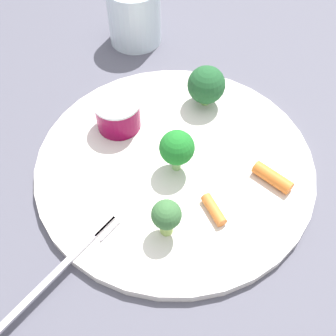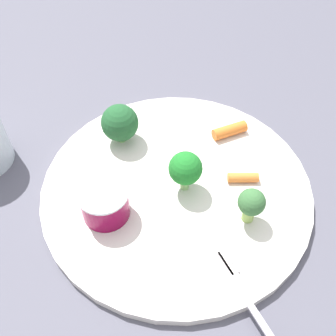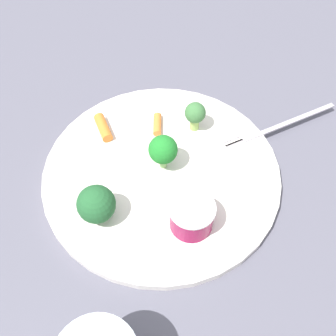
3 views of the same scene
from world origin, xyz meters
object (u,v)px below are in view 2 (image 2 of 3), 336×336
(fork, at_px, (272,331))
(carrot_stick_1, at_px, (230,130))
(carrot_stick_0, at_px, (243,178))
(broccoli_floret_2, at_px, (251,204))
(broccoli_floret_1, at_px, (120,123))
(sauce_cup, at_px, (104,202))
(plate, at_px, (176,189))
(broccoli_floret_0, at_px, (185,169))

(fork, bearing_deg, carrot_stick_1, -22.32)
(carrot_stick_0, distance_m, fork, 0.17)
(broccoli_floret_2, distance_m, fork, 0.12)
(broccoli_floret_1, bearing_deg, sauce_cup, 149.66)
(broccoli_floret_2, xyz_separation_m, carrot_stick_0, (0.05, -0.02, -0.02))
(plate, bearing_deg, broccoli_floret_0, -129.27)
(broccoli_floret_2, xyz_separation_m, fork, (-0.11, 0.05, -0.03))
(carrot_stick_0, xyz_separation_m, carrot_stick_1, (0.07, -0.03, 0.00))
(broccoli_floret_1, relative_size, broccoli_floret_2, 1.15)
(sauce_cup, xyz_separation_m, broccoli_floret_1, (0.10, -0.06, 0.01))
(broccoli_floret_0, bearing_deg, broccoli_floret_2, -148.05)
(broccoli_floret_1, bearing_deg, carrot_stick_0, -140.16)
(carrot_stick_1, bearing_deg, sauce_cup, 103.45)
(plate, bearing_deg, carrot_stick_1, -65.36)
(carrot_stick_1, bearing_deg, plate, 114.64)
(carrot_stick_0, bearing_deg, broccoli_floret_1, 39.84)
(broccoli_floret_1, xyz_separation_m, broccoli_floret_2, (-0.17, -0.08, -0.00))
(sauce_cup, relative_size, broccoli_floret_2, 1.19)
(broccoli_floret_0, bearing_deg, plate, 50.73)
(fork, bearing_deg, plate, 1.21)
(broccoli_floret_0, xyz_separation_m, broccoli_floret_2, (-0.07, -0.04, -0.00))
(sauce_cup, xyz_separation_m, broccoli_floret_2, (-0.08, -0.14, 0.01))
(sauce_cup, height_order, carrot_stick_1, sauce_cup)
(broccoli_floret_1, bearing_deg, fork, -173.13)
(carrot_stick_0, bearing_deg, fork, 156.35)
(plate, relative_size, sauce_cup, 5.74)
(broccoli_floret_0, distance_m, carrot_stick_0, 0.08)
(carrot_stick_0, height_order, fork, carrot_stick_0)
(broccoli_floret_1, xyz_separation_m, carrot_stick_1, (-0.05, -0.13, -0.02))
(broccoli_floret_2, relative_size, carrot_stick_0, 1.29)
(broccoli_floret_0, bearing_deg, fork, 178.91)
(broccoli_floret_0, relative_size, fork, 0.29)
(broccoli_floret_1, relative_size, carrot_stick_1, 1.17)
(plate, height_order, carrot_stick_0, carrot_stick_0)
(sauce_cup, relative_size, carrot_stick_1, 1.22)
(broccoli_floret_2, bearing_deg, fork, 157.69)
(broccoli_floret_2, height_order, carrot_stick_0, broccoli_floret_2)
(broccoli_floret_1, distance_m, fork, 0.29)
(sauce_cup, xyz_separation_m, fork, (-0.19, -0.09, -0.02))
(plate, xyz_separation_m, carrot_stick_0, (-0.03, -0.07, 0.01))
(carrot_stick_1, bearing_deg, carrot_stick_0, 160.68)
(broccoli_floret_0, bearing_deg, carrot_stick_0, -107.62)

